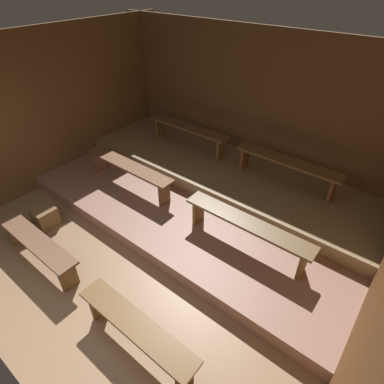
{
  "coord_description": "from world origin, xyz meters",
  "views": [
    {
      "loc": [
        2.58,
        -0.42,
        3.5
      ],
      "look_at": [
        -0.03,
        2.86,
        0.43
      ],
      "focal_mm": 29.38,
      "sensor_mm": 36.0,
      "label": 1
    }
  ],
  "objects_px": {
    "bench_floor_left": "(38,245)",
    "bench_lower_left": "(129,169)",
    "bench_middle_right": "(287,165)",
    "wooden_crate_floor": "(45,217)",
    "bench_middle_left": "(188,131)",
    "bench_floor_right": "(137,329)",
    "bench_lower_right": "(247,226)"
  },
  "relations": [
    {
      "from": "bench_floor_right",
      "to": "bench_middle_right",
      "type": "distance_m",
      "value": 3.4
    },
    {
      "from": "bench_middle_left",
      "to": "wooden_crate_floor",
      "type": "relative_size",
      "value": 5.52
    },
    {
      "from": "bench_middle_left",
      "to": "bench_floor_left",
      "type": "bearing_deg",
      "value": -88.98
    },
    {
      "from": "wooden_crate_floor",
      "to": "bench_floor_left",
      "type": "bearing_deg",
      "value": -34.06
    },
    {
      "from": "bench_floor_left",
      "to": "bench_lower_left",
      "type": "distance_m",
      "value": 1.92
    },
    {
      "from": "bench_middle_left",
      "to": "wooden_crate_floor",
      "type": "xyz_separation_m",
      "value": [
        -0.64,
        -2.9,
        -0.65
      ]
    },
    {
      "from": "bench_lower_right",
      "to": "wooden_crate_floor",
      "type": "bearing_deg",
      "value": -153.72
    },
    {
      "from": "bench_lower_right",
      "to": "wooden_crate_floor",
      "type": "xyz_separation_m",
      "value": [
        -2.87,
        -1.42,
        -0.42
      ]
    },
    {
      "from": "bench_lower_left",
      "to": "bench_lower_right",
      "type": "height_order",
      "value": "same"
    },
    {
      "from": "bench_floor_left",
      "to": "wooden_crate_floor",
      "type": "bearing_deg",
      "value": 145.94
    },
    {
      "from": "bench_floor_right",
      "to": "bench_lower_right",
      "type": "distance_m",
      "value": 1.92
    },
    {
      "from": "bench_floor_right",
      "to": "bench_middle_right",
      "type": "height_order",
      "value": "bench_middle_right"
    },
    {
      "from": "bench_lower_left",
      "to": "bench_lower_right",
      "type": "relative_size",
      "value": 1.0
    },
    {
      "from": "bench_floor_left",
      "to": "bench_lower_left",
      "type": "bearing_deg",
      "value": 96.14
    },
    {
      "from": "bench_floor_right",
      "to": "bench_lower_right",
      "type": "bearing_deg",
      "value": 83.86
    },
    {
      "from": "bench_floor_right",
      "to": "bench_middle_right",
      "type": "bearing_deg",
      "value": 88.98
    },
    {
      "from": "bench_middle_right",
      "to": "bench_middle_left",
      "type": "bearing_deg",
      "value": 180.0
    },
    {
      "from": "wooden_crate_floor",
      "to": "bench_middle_left",
      "type": "bearing_deg",
      "value": 77.51
    },
    {
      "from": "bench_lower_right",
      "to": "wooden_crate_floor",
      "type": "relative_size",
      "value": 5.81
    },
    {
      "from": "bench_floor_left",
      "to": "bench_lower_left",
      "type": "xyz_separation_m",
      "value": [
        -0.2,
        1.89,
        0.24
      ]
    },
    {
      "from": "bench_middle_right",
      "to": "bench_lower_left",
      "type": "bearing_deg",
      "value": -146.43
    },
    {
      "from": "bench_floor_left",
      "to": "bench_lower_right",
      "type": "bearing_deg",
      "value": 41.09
    },
    {
      "from": "bench_lower_left",
      "to": "bench_lower_right",
      "type": "xyz_separation_m",
      "value": [
        2.37,
        0.0,
        0.0
      ]
    },
    {
      "from": "bench_middle_left",
      "to": "bench_lower_left",
      "type": "bearing_deg",
      "value": -95.54
    },
    {
      "from": "bench_middle_right",
      "to": "wooden_crate_floor",
      "type": "relative_size",
      "value": 5.52
    },
    {
      "from": "bench_floor_left",
      "to": "bench_floor_right",
      "type": "xyz_separation_m",
      "value": [
        1.97,
        0.0,
        0.0
      ]
    },
    {
      "from": "bench_middle_left",
      "to": "bench_middle_right",
      "type": "relative_size",
      "value": 1.0
    },
    {
      "from": "bench_floor_left",
      "to": "bench_lower_right",
      "type": "xyz_separation_m",
      "value": [
        2.17,
        1.89,
        0.24
      ]
    },
    {
      "from": "bench_middle_left",
      "to": "bench_lower_right",
      "type": "bearing_deg",
      "value": -33.57
    },
    {
      "from": "bench_floor_left",
      "to": "bench_middle_left",
      "type": "xyz_separation_m",
      "value": [
        -0.06,
        3.37,
        0.46
      ]
    },
    {
      "from": "bench_lower_right",
      "to": "bench_middle_left",
      "type": "xyz_separation_m",
      "value": [
        -2.23,
        1.48,
        0.22
      ]
    },
    {
      "from": "bench_lower_left",
      "to": "bench_floor_left",
      "type": "bearing_deg",
      "value": -83.86
    }
  ]
}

